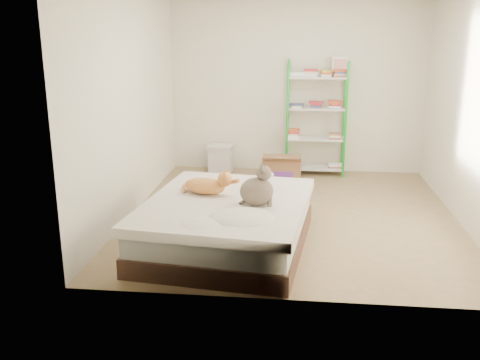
# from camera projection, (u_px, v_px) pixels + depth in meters

# --- Properties ---
(room) EXTENTS (3.81, 4.21, 2.61)m
(room) POSITION_uv_depth(u_px,v_px,m) (295.00, 105.00, 6.02)
(room) COLOR #A27E55
(room) RESTS_ON ground
(bed) EXTENTS (1.76, 2.10, 0.49)m
(bed) POSITION_uv_depth(u_px,v_px,m) (227.00, 223.00, 5.37)
(bed) COLOR brown
(bed) RESTS_ON ground
(orange_cat) EXTENTS (0.57, 0.39, 0.21)m
(orange_cat) POSITION_uv_depth(u_px,v_px,m) (205.00, 184.00, 5.48)
(orange_cat) COLOR #EC8445
(orange_cat) RESTS_ON bed
(grey_cat) EXTENTS (0.38, 0.33, 0.40)m
(grey_cat) POSITION_uv_depth(u_px,v_px,m) (257.00, 185.00, 5.10)
(grey_cat) COLOR gray
(grey_cat) RESTS_ON bed
(shelf_unit) EXTENTS (0.88, 0.36, 1.74)m
(shelf_unit) POSITION_uv_depth(u_px,v_px,m) (316.00, 116.00, 7.90)
(shelf_unit) COLOR green
(shelf_unit) RESTS_ON ground
(cardboard_box) EXTENTS (0.55, 0.52, 0.43)m
(cardboard_box) POSITION_uv_depth(u_px,v_px,m) (281.00, 170.00, 7.63)
(cardboard_box) COLOR brown
(cardboard_box) RESTS_ON ground
(white_bin) EXTENTS (0.39, 0.35, 0.42)m
(white_bin) POSITION_uv_depth(u_px,v_px,m) (221.00, 158.00, 8.20)
(white_bin) COLOR silver
(white_bin) RESTS_ON ground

